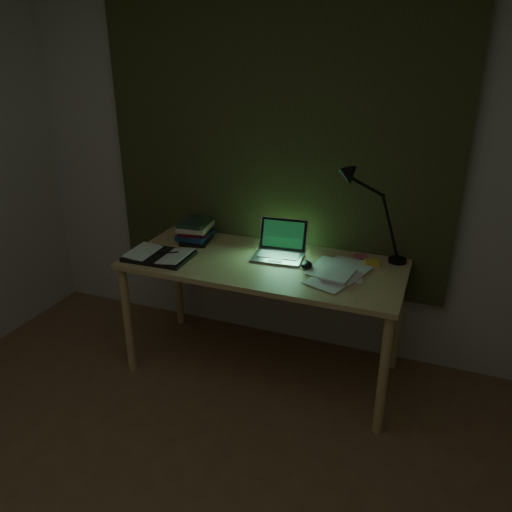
{
  "coord_description": "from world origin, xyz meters",
  "views": [
    {
      "loc": [
        1.0,
        -0.92,
        1.89
      ],
      "look_at": [
        0.08,
        1.45,
        0.82
      ],
      "focal_mm": 35.0,
      "sensor_mm": 36.0,
      "label": 1
    }
  ],
  "objects_px": {
    "desk": "(263,317)",
    "book_stack": "(196,230)",
    "loose_papers": "(330,272)",
    "desk_lamp": "(403,216)",
    "laptop": "(278,242)",
    "open_textbook": "(159,255)"
  },
  "relations": [
    {
      "from": "loose_papers",
      "to": "desk_lamp",
      "type": "distance_m",
      "value": 0.52
    },
    {
      "from": "laptop",
      "to": "open_textbook",
      "type": "distance_m",
      "value": 0.71
    },
    {
      "from": "desk",
      "to": "laptop",
      "type": "relative_size",
      "value": 4.93
    },
    {
      "from": "book_stack",
      "to": "desk_lamp",
      "type": "relative_size",
      "value": 0.39
    },
    {
      "from": "laptop",
      "to": "open_textbook",
      "type": "bearing_deg",
      "value": -164.55
    },
    {
      "from": "desk",
      "to": "loose_papers",
      "type": "height_order",
      "value": "loose_papers"
    },
    {
      "from": "laptop",
      "to": "desk_lamp",
      "type": "relative_size",
      "value": 0.58
    },
    {
      "from": "open_textbook",
      "to": "laptop",
      "type": "bearing_deg",
      "value": 18.44
    },
    {
      "from": "laptop",
      "to": "book_stack",
      "type": "xyz_separation_m",
      "value": [
        -0.58,
        0.08,
        -0.03
      ]
    },
    {
      "from": "desk",
      "to": "book_stack",
      "type": "bearing_deg",
      "value": 162.69
    },
    {
      "from": "laptop",
      "to": "desk_lamp",
      "type": "height_order",
      "value": "desk_lamp"
    },
    {
      "from": "desk",
      "to": "open_textbook",
      "type": "distance_m",
      "value": 0.73
    },
    {
      "from": "desk",
      "to": "loose_papers",
      "type": "distance_m",
      "value": 0.55
    },
    {
      "from": "open_textbook",
      "to": "desk_lamp",
      "type": "relative_size",
      "value": 0.66
    },
    {
      "from": "laptop",
      "to": "open_textbook",
      "type": "xyz_separation_m",
      "value": [
        -0.66,
        -0.24,
        -0.09
      ]
    },
    {
      "from": "desk",
      "to": "laptop",
      "type": "distance_m",
      "value": 0.48
    },
    {
      "from": "loose_papers",
      "to": "desk",
      "type": "bearing_deg",
      "value": 176.91
    },
    {
      "from": "open_textbook",
      "to": "book_stack",
      "type": "bearing_deg",
      "value": 75.36
    },
    {
      "from": "desk_lamp",
      "to": "book_stack",
      "type": "bearing_deg",
      "value": 174.66
    },
    {
      "from": "desk",
      "to": "open_textbook",
      "type": "relative_size",
      "value": 4.33
    },
    {
      "from": "desk",
      "to": "open_textbook",
      "type": "xyz_separation_m",
      "value": [
        -0.6,
        -0.16,
        0.38
      ]
    },
    {
      "from": "laptop",
      "to": "loose_papers",
      "type": "relative_size",
      "value": 0.92
    }
  ]
}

